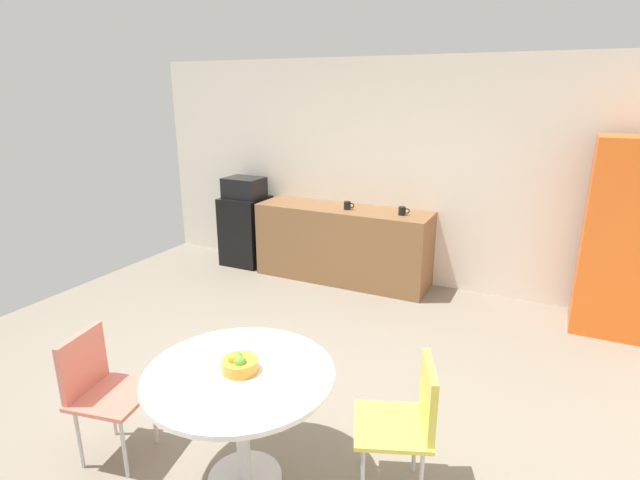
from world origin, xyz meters
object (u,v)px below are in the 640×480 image
Objects in this scene: chair_yellow at (410,414)px; mug_green at (348,205)px; mini_fridge at (246,230)px; mug_white at (402,211)px; fruit_bowl at (239,364)px; round_table at (240,394)px; microwave at (244,188)px; chair_coral at (98,381)px; locker_cabinet at (618,238)px.

mug_green is at bearing 119.18° from chair_yellow.
mug_white is at bearing -0.78° from mini_fridge.
mug_white is at bearing 90.95° from fruit_bowl.
round_table is at bearing -88.96° from mug_white.
mug_green is at bearing -1.90° from microwave.
chair_coral is at bearing -70.03° from microwave.
microwave is at bearing 109.97° from chair_coral.
mug_green is (-2.74, 0.05, 0.02)m from locker_cabinet.
locker_cabinet is 2.74m from mug_green.
fruit_bowl is at bearing 11.87° from chair_coral.
microwave is 2.13m from mug_white.
fruit_bowl is 1.59× the size of mug_green.
microwave is 0.58× the size of chair_coral.
mug_green is at bearing 86.24° from chair_coral.
mug_green reaches higher than fruit_bowl.
chair_yellow reaches higher than round_table.
mug_white and mug_green have the same top height.
locker_cabinet reaches higher than mug_white.
round_table is 8.29× the size of mug_green.
chair_coral is (1.25, -3.44, -0.50)m from microwave.
locker_cabinet is 3.06m from chair_yellow.
round_table is 0.19m from fruit_bowl.
fruit_bowl reaches higher than chair_coral.
chair_yellow is at bearing -60.82° from mug_green.
locker_cabinet is 2.23× the size of chair_coral.
fruit_bowl reaches higher than round_table.
mug_white is at bearing 91.04° from round_table.
microwave is 1.48m from mug_green.
mini_fridge is 0.48× the size of locker_cabinet.
mini_fridge reaches higher than fruit_bowl.
microwave is 4.26m from chair_yellow.
microwave is 3.72× the size of mug_green.
mini_fridge is 0.84× the size of round_table.
fruit_bowl is at bearing -77.55° from mug_green.
chair_yellow is (3.07, -2.91, -0.50)m from microwave.
round_table is at bearing -122.68° from locker_cabinet.
chair_yellow is 1.90m from chair_coral.
mug_green is (-0.71, 3.21, 0.35)m from round_table.
locker_cabinet is at bearing 67.91° from chair_yellow.
fruit_bowl is (-0.00, 0.01, 0.19)m from round_table.
mini_fridge is 4.23m from chair_yellow.
chair_coral is (-0.93, -0.18, -0.08)m from round_table.
round_table is (-2.03, -3.16, -0.33)m from locker_cabinet.
mug_white is at bearing -0.78° from microwave.
locker_cabinet is 1.73× the size of round_table.
chair_coral is at bearing -168.81° from round_table.
microwave is at bearing 123.86° from round_table.
mug_white is (-2.09, 0.07, 0.02)m from locker_cabinet.
mini_fridge is at bearing 178.64° from locker_cabinet.
microwave is at bearing 136.56° from chair_yellow.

